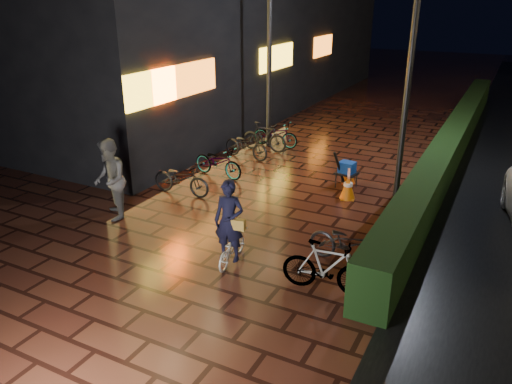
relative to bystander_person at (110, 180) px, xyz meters
The scene contains 11 objects.
ground 3.23m from the bystander_person, 14.24° to the left, with size 80.00×80.00×0.00m, color #381911.
hedge 10.79m from the bystander_person, 54.31° to the left, with size 0.70×20.00×1.00m, color black.
bystander_person is the anchor object (origin of this frame).
storefront_block 14.33m from the bystander_person, 117.96° to the left, with size 12.09×22.00×9.00m.
lamp_post_hedge 7.34m from the bystander_person, 38.52° to the left, with size 0.52×0.15×5.51m.
lamp_post_sf 7.36m from the bystander_person, 85.27° to the left, with size 0.56×0.17×5.84m.
cyclist 3.52m from the bystander_person, ahead, with size 0.64×1.23×1.71m.
traffic_barrier 6.02m from the bystander_person, 44.38° to the left, with size 0.76×1.53×0.62m.
cart_assembly 6.04m from the bystander_person, 46.43° to the left, with size 0.63×0.56×1.03m.
parked_bikes_storefront 4.87m from the bystander_person, 82.11° to the left, with size 1.93×5.67×0.95m.
parked_bikes_hedge 5.47m from the bystander_person, ahead, with size 1.70×1.78×0.95m.
Camera 1 is at (4.80, -8.59, 4.85)m, focal length 35.00 mm.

